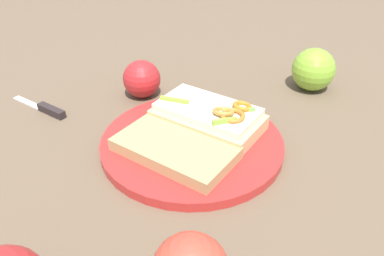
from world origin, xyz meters
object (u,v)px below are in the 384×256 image
object	(u,v)px
plate	(192,143)
apple_3	(313,70)
sandwich	(209,116)
apple_1	(142,79)
bread_slice_side	(175,149)
knife	(45,108)

from	to	relation	value
plate	apple_3	xyz separation A→B (m)	(0.18, 0.24, 0.03)
sandwich	apple_3	bearing A→B (deg)	71.18
apple_1	bread_slice_side	bearing A→B (deg)	-57.84
sandwich	apple_3	xyz separation A→B (m)	(0.16, 0.20, 0.01)
plate	bread_slice_side	size ratio (longest dim) A/B	1.63
bread_slice_side	sandwich	bearing A→B (deg)	89.97
knife	sandwich	bearing A→B (deg)	-159.40
plate	sandwich	world-z (taller)	sandwich
sandwich	apple_1	distance (m)	0.17
plate	sandwich	distance (m)	0.05
bread_slice_side	apple_1	world-z (taller)	apple_1
plate	knife	size ratio (longest dim) A/B	2.14
sandwich	bread_slice_side	bearing A→B (deg)	-91.20
apple_1	apple_3	world-z (taller)	apple_3
apple_3	knife	bearing A→B (deg)	-156.57
apple_1	plate	bearing A→B (deg)	-47.11
apple_3	knife	xyz separation A→B (m)	(-0.45, -0.20, -0.03)
apple_3	knife	distance (m)	0.49
sandwich	apple_1	bearing A→B (deg)	166.41
plate	apple_3	bearing A→B (deg)	53.39
apple_1	apple_3	size ratio (longest dim) A/B	0.85
plate	bread_slice_side	distance (m)	0.05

